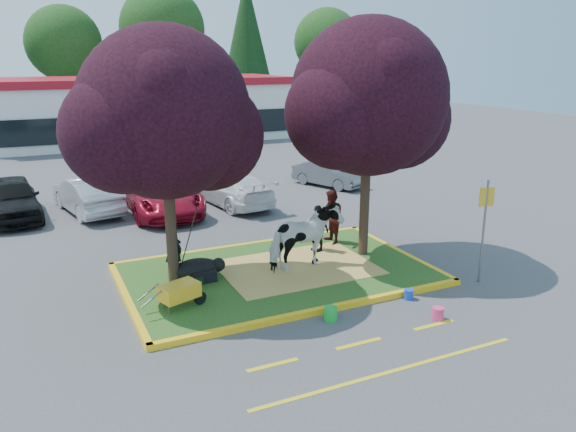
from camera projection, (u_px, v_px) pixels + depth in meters
name	position (u px, v px, depth m)	size (l,w,h in m)	color
ground	(278.00, 276.00, 15.56)	(90.00, 90.00, 0.00)	#424244
median_island	(278.00, 273.00, 15.54)	(8.00, 5.00, 0.15)	#1E4816
curb_near	(322.00, 310.00, 13.30)	(8.30, 0.16, 0.15)	yellow
curb_far	(244.00, 246.00, 17.78)	(8.30, 0.16, 0.15)	yellow
curb_left	(127.00, 300.00, 13.86)	(0.16, 5.30, 0.15)	yellow
curb_right	(399.00, 252.00, 17.21)	(0.16, 5.30, 0.15)	yellow
straw_bedding	(297.00, 267.00, 15.76)	(4.20, 3.00, 0.01)	#DAB35A
tree_purple_left	(165.00, 121.00, 13.54)	(5.06, 4.20, 6.51)	black
tree_purple_right	(369.00, 105.00, 15.65)	(5.30, 4.40, 6.82)	black
fire_lane_stripe_a	(273.00, 365.00, 11.09)	(1.10, 0.12, 0.01)	yellow
fire_lane_stripe_b	(359.00, 344.00, 11.91)	(1.10, 0.12, 0.01)	yellow
fire_lane_stripe_c	(434.00, 325.00, 12.73)	(1.10, 0.12, 0.01)	yellow
fire_lane_long	(392.00, 371.00, 10.87)	(6.00, 0.10, 0.01)	yellow
retail_building	(142.00, 108.00, 40.08)	(20.40, 8.40, 4.40)	silver
treeline	(105.00, 32.00, 46.61)	(46.58, 7.80, 14.63)	black
cow	(305.00, 238.00, 15.43)	(0.96, 2.12, 1.79)	white
calf	(196.00, 269.00, 14.92)	(1.26, 0.72, 0.55)	black
handler	(174.00, 247.00, 14.80)	(0.64, 0.42, 1.75)	black
visitor_a	(331.00, 217.00, 17.59)	(0.83, 0.65, 1.71)	#451413
visitor_b	(318.00, 228.00, 16.94)	(0.84, 0.35, 1.44)	black
wheelbarrow	(180.00, 291.00, 13.13)	(1.62, 0.81, 0.61)	black
gear_bag_dark	(204.00, 276.00, 14.75)	(0.62, 0.34, 0.31)	black
gear_bag_green	(194.00, 281.00, 14.51)	(0.42, 0.26, 0.22)	black
sign_post	(485.00, 219.00, 14.67)	(0.38, 0.15, 2.82)	slate
bucket_green	(331.00, 314.00, 12.91)	(0.31, 0.31, 0.34)	green
bucket_pink	(438.00, 314.00, 12.96)	(0.28, 0.28, 0.30)	#F13576
bucket_blue	(409.00, 294.00, 14.05)	(0.24, 0.24, 0.26)	#183EC0
car_black	(12.00, 198.00, 20.83)	(1.83, 4.54, 1.55)	black
car_silver	(87.00, 194.00, 21.63)	(1.53, 4.38, 1.44)	#ABADB3
car_red	(161.00, 194.00, 21.65)	(2.48, 5.38, 1.50)	maroon
car_white	(233.00, 189.00, 22.74)	(1.85, 4.55, 1.32)	white
car_grey	(329.00, 174.00, 26.08)	(1.24, 3.57, 1.17)	#55585D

